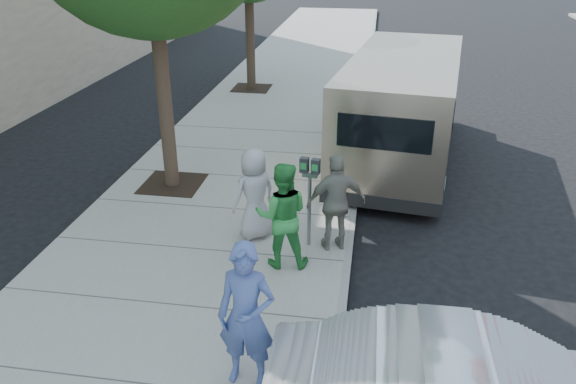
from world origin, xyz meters
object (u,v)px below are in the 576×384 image
(person_striped_polo, at_px, (336,203))
(person_green_shirt, at_px, (282,215))
(parking_meter, at_px, (310,183))
(person_officer, at_px, (247,317))
(van, at_px, (402,107))
(person_gray_shirt, at_px, (255,194))

(person_striped_polo, bearing_deg, person_green_shirt, 18.93)
(parking_meter, bearing_deg, person_striped_polo, 7.06)
(parking_meter, distance_m, person_green_shirt, 0.77)
(parking_meter, height_order, person_officer, person_officer)
(van, distance_m, person_gray_shirt, 4.90)
(van, distance_m, person_green_shirt, 5.36)
(parking_meter, xyz_separation_m, person_green_shirt, (-0.34, -0.63, -0.27))
(parking_meter, relative_size, person_gray_shirt, 0.98)
(person_gray_shirt, xyz_separation_m, person_striped_polo, (1.37, -0.19, 0.03))
(person_officer, distance_m, person_green_shirt, 2.53)
(parking_meter, distance_m, person_striped_polo, 0.53)
(van, bearing_deg, parking_meter, -101.73)
(van, relative_size, person_green_shirt, 3.98)
(person_green_shirt, bearing_deg, parking_meter, -125.55)
(parking_meter, distance_m, person_officer, 3.19)
(parking_meter, bearing_deg, person_officer, -85.13)
(person_gray_shirt, bearing_deg, person_green_shirt, 82.90)
(van, xyz_separation_m, person_gray_shirt, (-2.49, -4.21, -0.35))
(person_gray_shirt, bearing_deg, van, -164.62)
(person_officer, bearing_deg, van, 80.15)
(person_gray_shirt, height_order, person_striped_polo, person_striped_polo)
(person_officer, bearing_deg, parking_meter, 88.41)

